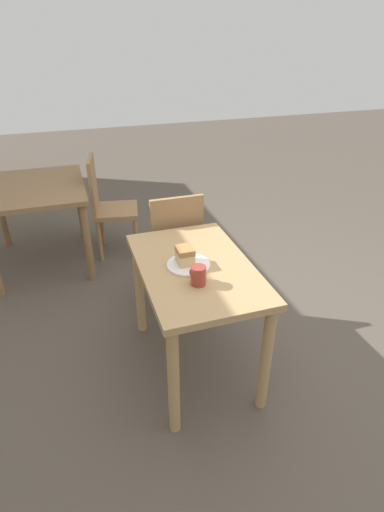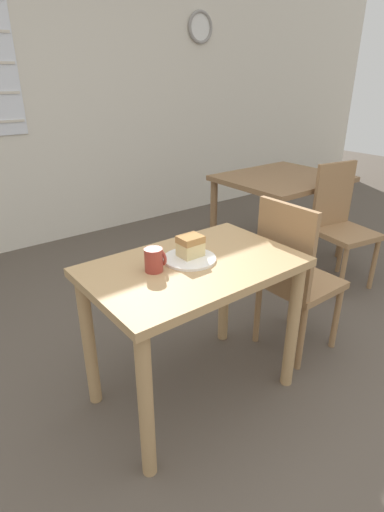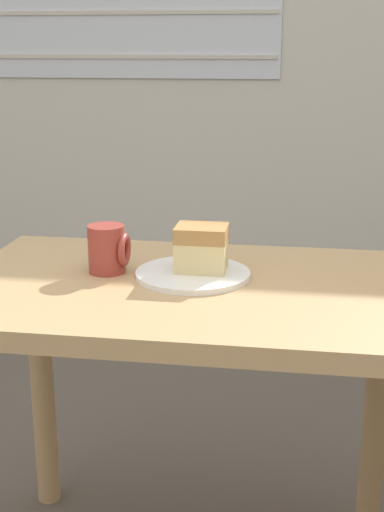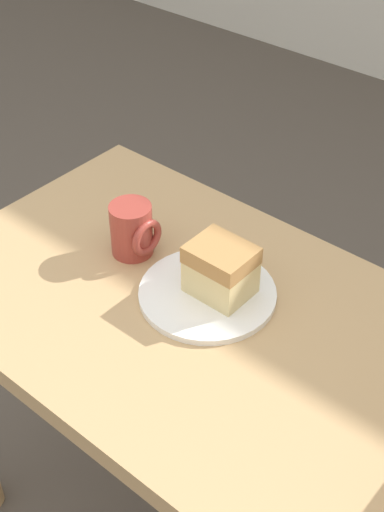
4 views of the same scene
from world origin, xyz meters
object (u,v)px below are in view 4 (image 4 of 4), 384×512
dining_table_near (191,358)px  plate (209,295)px  coffee_mug (133,230)px  cake_slice (221,270)px

dining_table_near → plate: size_ratio=3.97×
plate → coffee_mug: (-0.19, 0.01, 0.04)m
coffee_mug → plate: bearing=-1.8°
plate → cake_slice: bearing=52.5°
dining_table_near → cake_slice: cake_slice is taller
dining_table_near → plate: plate is taller
plate → coffee_mug: bearing=178.2°
dining_table_near → cake_slice: 0.20m
cake_slice → coffee_mug: size_ratio=1.04×
coffee_mug → dining_table_near: bearing=-14.0°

